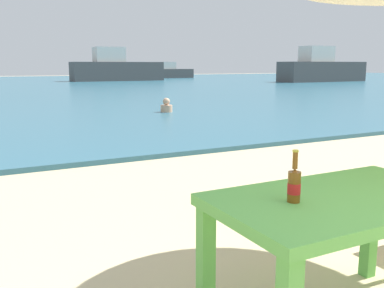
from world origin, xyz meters
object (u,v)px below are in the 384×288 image
(picnic_table_green, at_px, (343,215))
(boat_barge, at_px, (116,69))
(beer_bottle_amber, at_px, (294,184))
(swimmer_person, at_px, (166,107))
(boat_sailboat, at_px, (321,69))
(boat_ferry, at_px, (171,72))

(picnic_table_green, distance_m, boat_barge, 36.30)
(picnic_table_green, height_order, beer_bottle_amber, beer_bottle_amber)
(beer_bottle_amber, xyz_separation_m, swimmer_person, (3.75, 9.90, -0.61))
(boat_sailboat, distance_m, boat_barge, 17.22)
(swimmer_person, relative_size, boat_ferry, 0.09)
(picnic_table_green, bearing_deg, swimmer_person, 70.93)
(picnic_table_green, relative_size, boat_ferry, 0.31)
(picnic_table_green, relative_size, swimmer_person, 3.41)
(picnic_table_green, height_order, boat_ferry, boat_ferry)
(boat_sailboat, xyz_separation_m, boat_ferry, (-6.82, 14.55, -0.43))
(beer_bottle_amber, bearing_deg, swimmer_person, 69.27)
(beer_bottle_amber, height_order, boat_sailboat, boat_sailboat)
(boat_sailboat, distance_m, boat_ferry, 16.08)
(swimmer_person, bearing_deg, boat_barge, 75.41)
(boat_barge, bearing_deg, boat_ferry, 33.92)
(picnic_table_green, height_order, swimmer_person, picnic_table_green)
(boat_sailboat, xyz_separation_m, boat_barge, (-14.38, 9.47, -0.00))
(beer_bottle_amber, xyz_separation_m, boat_ferry, (17.81, 39.96, -0.18))
(boat_barge, bearing_deg, picnic_table_green, -105.88)
(picnic_table_green, height_order, boat_barge, boat_barge)
(swimmer_person, bearing_deg, beer_bottle_amber, -110.73)
(beer_bottle_amber, xyz_separation_m, boat_barge, (10.25, 34.88, 0.24))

